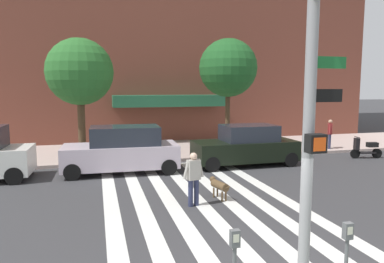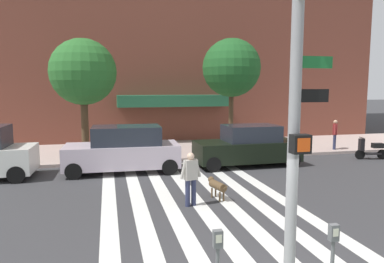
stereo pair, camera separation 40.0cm
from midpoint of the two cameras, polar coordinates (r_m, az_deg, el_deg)
name	(u,v)px [view 2 (the right image)]	position (r m, az deg, el deg)	size (l,w,h in m)	color
ground_plane	(198,197)	(11.95, 1.91, -10.40)	(160.00, 160.00, 0.00)	#353538
sidewalk_far	(160,150)	(20.25, -4.54, -2.97)	(80.00, 6.00, 0.15)	#B7A097
crosswalk_stripes	(194,198)	(11.92, 1.27, -10.43)	(5.85, 10.82, 0.01)	silver
traffic_light_pole	(297,91)	(5.64, 18.35, 6.11)	(0.74, 0.46, 5.80)	gray
parking_meter_curbside	(218,262)	(5.65, 6.23, -19.83)	(0.14, 0.11, 1.36)	#515456
parking_meter_second_along	(333,254)	(6.28, 23.19, -17.49)	(0.14, 0.11, 1.36)	#515456
parked_car_behind_first	(124,150)	(15.44, -10.06, -2.86)	(4.80, 2.16, 1.96)	#C1B1C0
parked_car_third_in_line	(248,146)	(16.71, 9.51, -2.34)	(4.75, 2.03, 1.87)	black
parked_scooter	(371,150)	(20.18, 27.07, -2.60)	(1.62, 0.59, 1.11)	black
street_tree_nearest	(83,73)	(18.03, -16.28, 8.96)	(3.16, 3.16, 5.74)	#4C3823
street_tree_middle	(232,68)	(19.63, 6.87, 9.94)	(3.12, 3.12, 6.03)	#4C3823
pedestrian_dog_walker	(191,176)	(10.89, 0.84, -7.07)	(0.70, 0.32, 1.64)	#282D4C
dog_on_leash	(217,185)	(11.72, 4.95, -8.51)	(0.43, 1.11, 0.65)	brown
pedestrian_bystander	(335,133)	(21.51, 22.21, -0.19)	(0.50, 0.61, 1.64)	#282D4C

